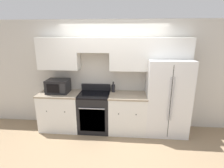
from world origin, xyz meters
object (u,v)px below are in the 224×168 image
bottle (113,88)px  refrigerator (167,97)px  oven_range (95,112)px  microwave (58,86)px

bottle → refrigerator: bearing=-6.8°
oven_range → refrigerator: (1.69, 0.03, 0.41)m
bottle → microwave: bearing=-173.5°
refrigerator → microwave: refrigerator is taller
refrigerator → bottle: refrigerator is taller
oven_range → microwave: size_ratio=2.09×
microwave → bottle: (1.31, 0.15, -0.06)m
refrigerator → oven_range: bearing=-178.8°
oven_range → bottle: 0.73m
oven_range → bottle: (0.44, 0.18, 0.55)m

